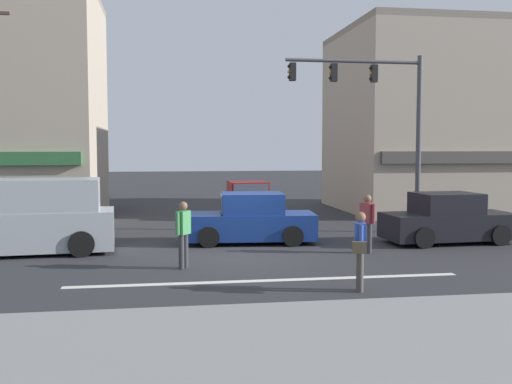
# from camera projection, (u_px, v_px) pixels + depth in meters

# --- Properties ---
(ground_plane) EXTENTS (120.00, 120.00, 0.00)m
(ground_plane) POSITION_uv_depth(u_px,v_px,m) (246.00, 254.00, 16.96)
(ground_plane) COLOR #2B2B2D
(lane_marking_stripe) EXTENTS (9.00, 0.24, 0.01)m
(lane_marking_stripe) POSITION_uv_depth(u_px,v_px,m) (268.00, 280.00, 13.51)
(lane_marking_stripe) COLOR silver
(lane_marking_stripe) RESTS_ON ground
(sidewalk_curb) EXTENTS (40.00, 5.00, 0.16)m
(sidewalk_curb) POSITION_uv_depth(u_px,v_px,m) (329.00, 351.00, 8.58)
(sidewalk_curb) COLOR gray
(sidewalk_curb) RESTS_ON ground
(building_right_corner) EXTENTS (10.97, 8.22, 8.61)m
(building_right_corner) POSITION_uv_depth(u_px,v_px,m) (454.00, 121.00, 28.97)
(building_right_corner) COLOR tan
(building_right_corner) RESTS_ON ground
(utility_pole_far_right) EXTENTS (1.40, 0.22, 7.67)m
(utility_pole_far_right) POSITION_uv_depth(u_px,v_px,m) (389.00, 126.00, 27.46)
(utility_pole_far_right) COLOR brown
(utility_pole_far_right) RESTS_ON ground
(traffic_light_mast) EXTENTS (4.89, 0.27, 6.20)m
(traffic_light_mast) POSITION_uv_depth(u_px,v_px,m) (384.00, 110.00, 20.77)
(traffic_light_mast) COLOR #47474C
(traffic_light_mast) RESTS_ON ground
(sedan_approaching_near) EXTENTS (4.22, 2.13, 1.58)m
(sedan_approaching_near) POSITION_uv_depth(u_px,v_px,m) (250.00, 220.00, 18.84)
(sedan_approaching_near) COLOR navy
(sedan_approaching_near) RESTS_ON ground
(sedan_crossing_leftbound) EXTENTS (4.18, 2.04, 1.58)m
(sedan_crossing_leftbound) POSITION_uv_depth(u_px,v_px,m) (448.00, 220.00, 18.86)
(sedan_crossing_leftbound) COLOR black
(sedan_crossing_leftbound) RESTS_ON ground
(sedan_crossing_rightbound) EXTENTS (1.90, 4.11, 1.58)m
(sedan_crossing_rightbound) POSITION_uv_depth(u_px,v_px,m) (248.00, 202.00, 25.26)
(sedan_crossing_rightbound) COLOR maroon
(sedan_crossing_rightbound) RESTS_ON ground
(van_waiting_far) EXTENTS (4.72, 2.29, 2.11)m
(van_waiting_far) POSITION_uv_depth(u_px,v_px,m) (34.00, 218.00, 16.93)
(van_waiting_far) COLOR #999EA3
(van_waiting_far) RESTS_ON ground
(pedestrian_foreground_with_bag) EXTENTS (0.42, 0.67, 1.67)m
(pedestrian_foreground_with_bag) POSITION_uv_depth(u_px,v_px,m) (360.00, 246.00, 12.43)
(pedestrian_foreground_with_bag) COLOR #4C4742
(pedestrian_foreground_with_bag) RESTS_ON ground
(pedestrian_mid_crossing) EXTENTS (0.36, 0.51, 1.67)m
(pedestrian_mid_crossing) POSITION_uv_depth(u_px,v_px,m) (367.00, 220.00, 17.00)
(pedestrian_mid_crossing) COLOR #333338
(pedestrian_mid_crossing) RESTS_ON ground
(pedestrian_far_side) EXTENTS (0.39, 0.48, 1.67)m
(pedestrian_far_side) POSITION_uv_depth(u_px,v_px,m) (183.00, 231.00, 14.80)
(pedestrian_far_side) COLOR #333338
(pedestrian_far_side) RESTS_ON ground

